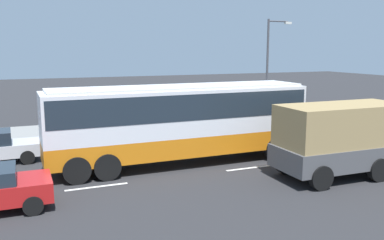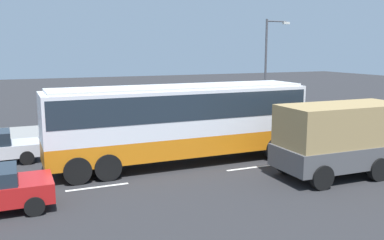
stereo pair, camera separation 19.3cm
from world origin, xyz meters
TOP-DOWN VIEW (x-y plane):
  - ground_plane at (0.00, 0.00)m, footprint 120.00×120.00m
  - sidewalk_curb at (0.00, 9.06)m, footprint 80.00×4.00m
  - lane_centreline at (3.26, -2.89)m, footprint 37.86×0.16m
  - coach_bus at (-0.20, -0.99)m, footprint 12.07×2.81m
  - cargo_truck at (6.29, -5.36)m, footprint 7.87×2.64m
  - car_white_minivan at (8.72, -1.13)m, footprint 4.07×2.05m
  - pedestrian_near_curb at (0.74, 7.90)m, footprint 0.32×0.32m
  - street_lamp at (10.01, 7.51)m, footprint 1.97×0.24m

SIDE VIEW (x-z plane):
  - ground_plane at x=0.00m, z-range 0.00..0.00m
  - lane_centreline at x=3.26m, z-range 0.00..0.01m
  - sidewalk_curb at x=0.00m, z-range 0.00..0.15m
  - car_white_minivan at x=8.72m, z-range 0.04..1.61m
  - pedestrian_near_curb at x=0.74m, z-range 0.28..1.98m
  - cargo_truck at x=6.29m, z-range 0.13..3.15m
  - coach_bus at x=-0.20m, z-range 0.43..4.04m
  - street_lamp at x=10.01m, z-range 0.70..7.89m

